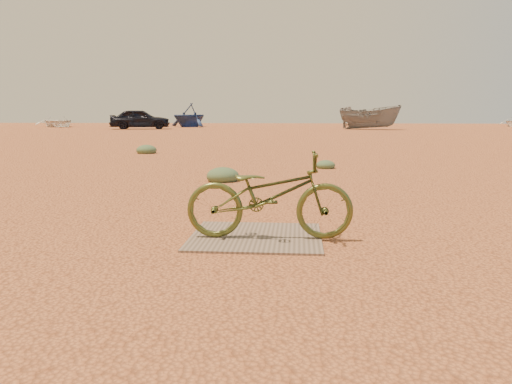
# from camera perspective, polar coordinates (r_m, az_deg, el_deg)

# --- Properties ---
(ground) EXTENTS (120.00, 120.00, 0.00)m
(ground) POSITION_cam_1_polar(r_m,az_deg,el_deg) (4.85, -0.00, -6.37)
(ground) COLOR #C77040
(ground) RESTS_ON ground
(plywood_board) EXTENTS (1.35, 1.27, 0.02)m
(plywood_board) POSITION_cam_1_polar(r_m,az_deg,el_deg) (5.22, -0.00, -5.12)
(plywood_board) COLOR #826A59
(plywood_board) RESTS_ON ground
(bicycle) EXTENTS (1.70, 0.64, 0.89)m
(bicycle) POSITION_cam_1_polar(r_m,az_deg,el_deg) (5.04, 1.56, -0.36)
(bicycle) COLOR #4A5323
(bicycle) RESTS_ON plywood_board
(car) EXTENTS (5.04, 2.83, 1.62)m
(car) POSITION_cam_1_polar(r_m,az_deg,el_deg) (41.98, -13.11, 8.12)
(car) COLOR black
(car) RESTS_ON ground
(boat_near_left) EXTENTS (5.69, 5.82, 0.99)m
(boat_near_left) POSITION_cam_1_polar(r_m,az_deg,el_deg) (50.77, -21.71, 7.48)
(boat_near_left) COLOR silver
(boat_near_left) RESTS_ON ground
(boat_far_left) EXTENTS (5.24, 5.47, 2.23)m
(boat_far_left) POSITION_cam_1_polar(r_m,az_deg,el_deg) (47.71, -7.62, 8.72)
(boat_far_left) COLOR navy
(boat_far_left) RESTS_ON ground
(boat_mid_right) EXTENTS (5.27, 3.61, 1.91)m
(boat_mid_right) POSITION_cam_1_polar(r_m,az_deg,el_deg) (40.91, 12.83, 8.32)
(boat_mid_right) COLOR slate
(boat_mid_right) RESTS_ON ground
(kale_a) EXTENTS (0.62, 0.62, 0.34)m
(kale_a) POSITION_cam_1_polar(r_m,az_deg,el_deg) (9.57, -3.81, 1.27)
(kale_a) COLOR #5C724D
(kale_a) RESTS_ON ground
(kale_b) EXTENTS (0.45, 0.45, 0.25)m
(kale_b) POSITION_cam_1_polar(r_m,az_deg,el_deg) (11.89, 7.95, 2.71)
(kale_b) COLOR #5C724D
(kale_b) RESTS_ON ground
(kale_c) EXTENTS (0.65, 0.65, 0.36)m
(kale_c) POSITION_cam_1_polar(r_m,az_deg,el_deg) (16.56, -12.39, 4.34)
(kale_c) COLOR #5C724D
(kale_c) RESTS_ON ground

